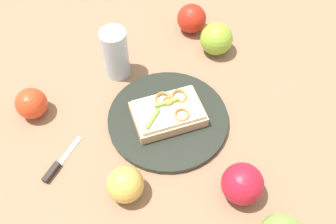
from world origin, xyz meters
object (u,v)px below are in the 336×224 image
apple_0 (125,184)px  apple_5 (192,19)px  plate (168,119)px  sandwich (168,113)px  apple_2 (31,103)px  apple_4 (216,39)px  drinking_glass (115,53)px  knife (57,166)px  apple_1 (242,184)px

apple_0 → apple_5: 0.49m
plate → apple_0: (0.12, -0.15, 0.03)m
sandwich → apple_2: size_ratio=2.33×
sandwich → apple_4: bearing=-137.5°
sandwich → drinking_glass: size_ratio=1.28×
apple_2 → knife: (0.16, 0.01, -0.03)m
apple_1 → apple_4: same height
apple_5 → apple_0: bearing=-43.0°
apple_0 → apple_5: apple_5 is taller
plate → apple_2: size_ratio=3.83×
apple_1 → plate: bearing=-166.9°
apple_4 → drinking_glass: drinking_glass is taller
apple_1 → drinking_glass: size_ratio=0.64×
knife → sandwich: bearing=-35.9°
apple_4 → apple_5: bearing=-169.3°
drinking_glass → plate: bearing=13.8°
sandwich → apple_1: apple_1 is taller
apple_0 → plate: bearing=128.6°
plate → sandwich: bearing=127.9°
apple_4 → apple_5: apple_4 is taller
apple_0 → apple_4: bearing=126.6°
apple_1 → apple_5: 0.48m
knife → apple_4: bearing=-19.0°
sandwich → apple_0: apple_0 is taller
apple_5 → apple_4: bearing=10.7°
apple_1 → apple_2: bearing=-139.9°
apple_0 → apple_4: (-0.26, 0.35, 0.00)m
apple_2 → apple_4: (0.01, 0.47, 0.01)m
plate → apple_1: size_ratio=3.28×
apple_0 → drinking_glass: (-0.31, 0.10, 0.03)m
apple_2 → sandwich: bearing=59.8°
apple_0 → apple_2: apple_0 is taller
plate → apple_2: (-0.15, -0.26, 0.03)m
sandwich → apple_2: apple_2 is taller
plate → sandwich: size_ratio=1.64×
apple_4 → apple_5: size_ratio=1.07×
apple_2 → drinking_glass: (-0.03, 0.22, 0.03)m
apple_4 → plate: bearing=-54.8°
apple_1 → drinking_glass: 0.42m
plate → sandwich: 0.02m
apple_0 → knife: (-0.12, -0.11, -0.03)m
plate → apple_1: 0.23m
apple_2 → apple_0: bearing=22.4°
apple_0 → apple_1: (0.10, 0.20, 0.00)m
plate → apple_5: apple_5 is taller
apple_2 → knife: apple_2 is taller
apple_5 → apple_2: bearing=-78.8°
apple_4 → apple_5: 0.10m
apple_5 → plate: bearing=-37.8°
sandwich → plate: bearing=45.2°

